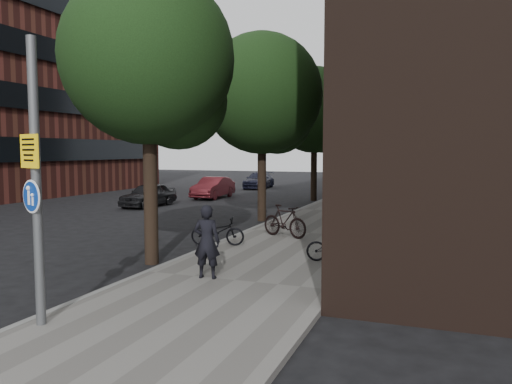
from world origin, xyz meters
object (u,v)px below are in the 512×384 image
at_px(parked_bike_facade_near, 336,246).
at_px(parked_car_near, 148,195).
at_px(signpost, 36,182).
at_px(pedestrian, 207,241).

bearing_deg(parked_bike_facade_near, parked_car_near, 36.67).
relative_size(signpost, parked_bike_facade_near, 3.04).
bearing_deg(parked_car_near, parked_bike_facade_near, -36.29).
xyz_separation_m(signpost, parked_bike_facade_near, (3.61, 6.29, -1.94)).
bearing_deg(parked_bike_facade_near, pedestrian, 124.80).
xyz_separation_m(parked_bike_facade_near, parked_car_near, (-12.01, 10.01, 0.10)).
relative_size(signpost, pedestrian, 2.81).
xyz_separation_m(signpost, parked_car_near, (-8.40, 16.30, -1.84)).
height_order(signpost, parked_car_near, signpost).
bearing_deg(pedestrian, parked_car_near, -61.46).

